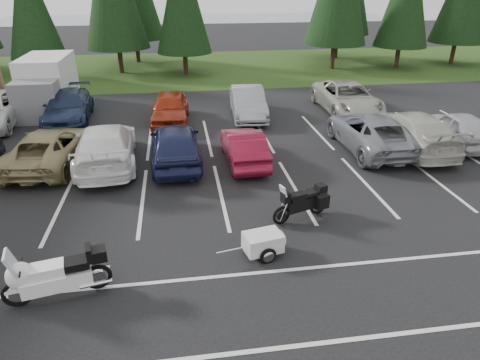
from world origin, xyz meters
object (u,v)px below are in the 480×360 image
object	(u,v)px
car_near_2	(50,148)
cargo_trailer	(263,244)
car_near_8	(459,128)
car_far_4	(347,98)
car_near_5	(244,146)
car_near_7	(409,130)
box_truck	(44,86)
car_far_2	(170,108)
car_near_3	(106,145)
car_near_4	(175,144)
adventure_motorcycle	(301,200)
touring_motorcycle	(56,271)
car_near_6	(371,132)
car_far_3	(248,103)
car_far_1	(68,107)

from	to	relation	value
car_near_2	cargo_trailer	size ratio (longest dim) A/B	3.60
car_near_8	car_far_4	xyz separation A→B (m)	(-3.13, 5.54, 0.06)
car_far_4	cargo_trailer	world-z (taller)	car_far_4
car_near_5	car_near_2	bearing A→B (deg)	-7.86
car_far_4	car_near_7	bearing A→B (deg)	-83.52
box_truck	car_near_5	bearing A→B (deg)	-41.83
car_far_2	car_near_3	bearing A→B (deg)	-113.26
car_near_4	car_near_8	size ratio (longest dim) A/B	1.12
cargo_trailer	adventure_motorcycle	xyz separation A→B (m)	(1.54, 1.72, 0.33)
car_near_3	car_near_5	bearing A→B (deg)	169.39
car_far_2	touring_motorcycle	bearing A→B (deg)	-98.30
car_far_4	touring_motorcycle	distance (m)	18.49
car_near_6	car_near_7	bearing A→B (deg)	173.29
car_near_6	car_far_3	bearing A→B (deg)	-50.39
car_far_2	car_far_1	bearing A→B (deg)	172.67
car_near_6	adventure_motorcycle	distance (m)	7.19
car_far_1	car_far_4	xyz separation A→B (m)	(15.01, -0.48, 0.03)
adventure_motorcycle	box_truck	bearing A→B (deg)	110.02
car_near_6	car_far_4	distance (m)	5.67
car_far_1	cargo_trailer	xyz separation A→B (m)	(7.70, -13.20, -0.44)
car_near_7	car_far_3	size ratio (longest dim) A/B	1.19
car_near_6	touring_motorcycle	distance (m)	13.96
cargo_trailer	car_near_2	bearing A→B (deg)	122.85
adventure_motorcycle	car_far_3	bearing A→B (deg)	70.63
car_far_1	adventure_motorcycle	distance (m)	14.74
box_truck	touring_motorcycle	distance (m)	16.72
touring_motorcycle	car_near_2	bearing A→B (deg)	92.10
car_near_6	car_far_2	distance (m)	10.08
car_far_3	car_near_5	bearing A→B (deg)	-97.74
car_near_3	touring_motorcycle	xyz separation A→B (m)	(-0.10, -8.05, -0.07)
car_near_8	car_far_3	xyz separation A→B (m)	(-8.75, 5.43, 0.04)
car_near_8	car_near_6	bearing A→B (deg)	6.41
car_near_2	car_near_5	world-z (taller)	car_near_2
cargo_trailer	car_far_1	bearing A→B (deg)	108.68
car_far_1	car_far_2	world-z (taller)	car_far_2
car_near_3	touring_motorcycle	world-z (taller)	car_near_3
car_far_1	car_far_3	xyz separation A→B (m)	(9.39, -0.59, 0.01)
box_truck	car_near_7	xyz separation A→B (m)	(17.17, -8.25, -0.63)
car_near_3	car_near_4	world-z (taller)	car_near_4
car_near_4	car_far_4	distance (m)	11.24
car_near_3	car_far_4	size ratio (longest dim) A/B	0.98
car_near_5	car_near_8	world-z (taller)	car_near_8
car_near_7	adventure_motorcycle	bearing A→B (deg)	39.03
car_near_5	car_far_2	bearing A→B (deg)	-64.18
car_near_4	car_far_1	size ratio (longest dim) A/B	0.91
car_far_2	car_far_4	distance (m)	9.78
car_near_3	car_near_4	distance (m)	2.78
car_near_5	car_far_3	xyz separation A→B (m)	(1.19, 6.12, 0.10)
box_truck	car_far_2	bearing A→B (deg)	-23.64
car_far_4	touring_motorcycle	xyz separation A→B (m)	(-12.42, -13.70, -0.05)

